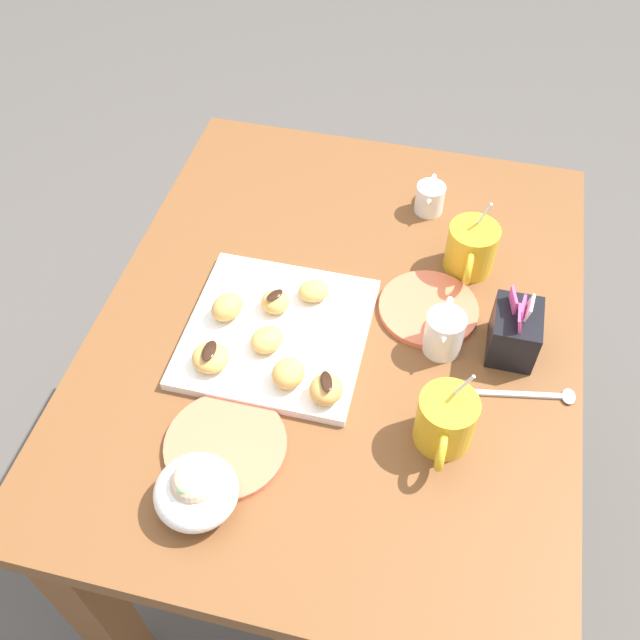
{
  "coord_description": "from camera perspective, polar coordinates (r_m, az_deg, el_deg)",
  "views": [
    {
      "loc": [
        0.71,
        0.14,
        1.63
      ],
      "look_at": [
        0.02,
        -0.03,
        0.78
      ],
      "focal_mm": 39.78,
      "sensor_mm": 36.0,
      "label": 1
    }
  ],
  "objects": [
    {
      "name": "cream_pitcher_white",
      "position": [
        1.09,
        9.98,
        -0.87
      ],
      "size": [
        0.1,
        0.06,
        0.07
      ],
      "color": "white",
      "rests_on": "dining_table"
    },
    {
      "name": "ground_plane",
      "position": [
        1.78,
        1.02,
        -15.71
      ],
      "size": [
        8.0,
        8.0,
        0.0
      ],
      "primitive_type": "plane",
      "color": "#514C47"
    },
    {
      "name": "saucer_coral_right",
      "position": [
        1.01,
        -7.6,
        -9.93
      ],
      "size": [
        0.17,
        0.17,
        0.01
      ],
      "primitive_type": "cylinder",
      "color": "#E5704C",
      "rests_on": "dining_table"
    },
    {
      "name": "chocolate_sauce_pitcher",
      "position": [
        1.31,
        8.85,
        9.77
      ],
      "size": [
        0.09,
        0.05,
        0.06
      ],
      "color": "white",
      "rests_on": "dining_table"
    },
    {
      "name": "beignet_0",
      "position": [
        1.12,
        -7.47,
        1.07
      ],
      "size": [
        0.07,
        0.06,
        0.04
      ],
      "primitive_type": "ellipsoid",
      "rotation": [
        0.0,
        0.0,
        4.3
      ],
      "color": "#DBA351",
      "rests_on": "pastry_plate_square"
    },
    {
      "name": "sugar_caddy",
      "position": [
        1.11,
        15.37,
        -0.9
      ],
      "size": [
        0.09,
        0.07,
        0.11
      ],
      "color": "black",
      "rests_on": "dining_table"
    },
    {
      "name": "coffee_mug_mustard_right",
      "position": [
        0.99,
        10.08,
        -7.94
      ],
      "size": [
        0.12,
        0.08,
        0.13
      ],
      "color": "gold",
      "rests_on": "dining_table"
    },
    {
      "name": "beignet_1",
      "position": [
        1.06,
        -8.8,
        -3.0
      ],
      "size": [
        0.07,
        0.07,
        0.03
      ],
      "primitive_type": "ellipsoid",
      "rotation": [
        0.0,
        0.0,
        5.94
      ],
      "color": "#DBA351",
      "rests_on": "pastry_plate_square"
    },
    {
      "name": "chocolate_drizzle_4",
      "position": [
        1.0,
        0.51,
        -4.96
      ],
      "size": [
        0.04,
        0.03,
        0.0
      ],
      "primitive_type": "ellipsoid",
      "rotation": [
        0.0,
        0.0,
        6.63
      ],
      "color": "black",
      "rests_on": "beignet_4"
    },
    {
      "name": "dining_table",
      "position": [
        1.25,
        1.41,
        -4.48
      ],
      "size": [
        0.96,
        0.76,
        0.76
      ],
      "color": "brown",
      "rests_on": "ground_plane"
    },
    {
      "name": "beignet_3",
      "position": [
        1.03,
        -2.56,
        -4.3
      ],
      "size": [
        0.06,
        0.06,
        0.04
      ],
      "primitive_type": "ellipsoid",
      "rotation": [
        0.0,
        0.0,
        1.35
      ],
      "color": "#DBA351",
      "rests_on": "pastry_plate_square"
    },
    {
      "name": "loose_spoon_near_saucer",
      "position": [
        1.09,
        16.95,
        -5.8
      ],
      "size": [
        0.04,
        0.16,
        0.01
      ],
      "color": "silver",
      "rests_on": "dining_table"
    },
    {
      "name": "beignet_5",
      "position": [
        1.12,
        -3.62,
        1.46
      ],
      "size": [
        0.06,
        0.06,
        0.03
      ],
      "primitive_type": "ellipsoid",
      "rotation": [
        0.0,
        0.0,
        2.82
      ],
      "color": "#DBA351",
      "rests_on": "pastry_plate_square"
    },
    {
      "name": "saucer_coral_left",
      "position": [
        1.16,
        8.72,
        0.92
      ],
      "size": [
        0.16,
        0.16,
        0.01
      ],
      "primitive_type": "cylinder",
      "color": "#E5704C",
      "rests_on": "dining_table"
    },
    {
      "name": "coffee_mug_mustard_left",
      "position": [
        1.21,
        12.08,
        5.72
      ],
      "size": [
        0.12,
        0.08,
        0.13
      ],
      "color": "gold",
      "rests_on": "dining_table"
    },
    {
      "name": "ice_cream_bowl",
      "position": [
        0.95,
        -9.96,
        -13.33
      ],
      "size": [
        0.11,
        0.11,
        0.08
      ],
      "color": "white",
      "rests_on": "dining_table"
    },
    {
      "name": "beignet_4",
      "position": [
        1.01,
        0.51,
        -5.59
      ],
      "size": [
        0.06,
        0.05,
        0.04
      ],
      "primitive_type": "ellipsoid",
      "rotation": [
        0.0,
        0.0,
        6.2
      ],
      "color": "#DBA351",
      "rests_on": "pastry_plate_square"
    },
    {
      "name": "pastry_plate_square",
      "position": [
        1.11,
        -3.49,
        -1.0
      ],
      "size": [
        0.28,
        0.28,
        0.02
      ],
      "primitive_type": "cube",
      "color": "white",
      "rests_on": "dining_table"
    },
    {
      "name": "chocolate_drizzle_1",
      "position": [
        1.05,
        -8.91,
        -2.44
      ],
      "size": [
        0.04,
        0.02,
        0.0
      ],
      "primitive_type": "ellipsoid",
      "rotation": [
        0.0,
        0.0,
        6.3
      ],
      "color": "black",
      "rests_on": "beignet_1"
    },
    {
      "name": "chocolate_drizzle_5",
      "position": [
        1.11,
        -3.66,
        2.02
      ],
      "size": [
        0.03,
        0.03,
        0.0
      ],
      "primitive_type": "ellipsoid",
      "rotation": [
        0.0,
        0.0,
        2.59
      ],
      "color": "black",
      "rests_on": "beignet_5"
    },
    {
      "name": "beignet_6",
      "position": [
        1.07,
        -4.3,
        -1.57
      ],
      "size": [
        0.07,
        0.06,
        0.03
      ],
      "primitive_type": "ellipsoid",
      "rotation": [
        0.0,
        0.0,
        4.29
      ],
      "color": "#DBA351",
      "rests_on": "pastry_plate_square"
    },
    {
      "name": "beignet_2",
      "position": [
        1.14,
        -0.51,
        2.37
      ],
      "size": [
        0.06,
        0.07,
        0.03
      ],
      "primitive_type": "ellipsoid",
      "rotation": [
        0.0,
        0.0,
        0.56
      ],
      "color": "#DBA351",
      "rests_on": "pastry_plate_square"
    }
  ]
}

